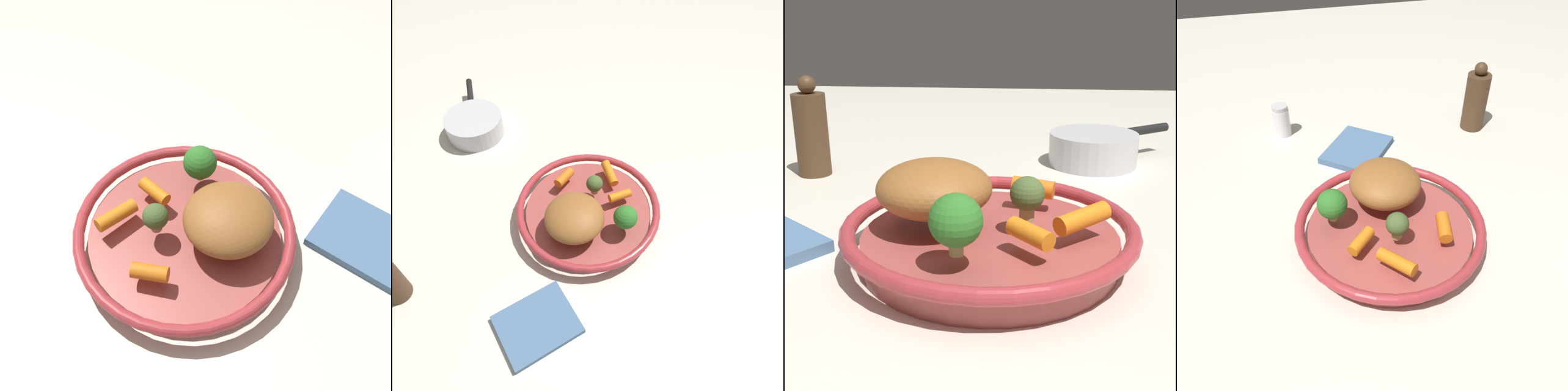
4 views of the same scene
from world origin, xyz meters
TOP-DOWN VIEW (x-y plane):
  - ground_plane at (0.00, 0.00)m, footprint 2.53×2.53m
  - serving_bowl at (0.00, 0.00)m, footprint 0.32×0.32m
  - roast_chicken_piece at (-0.06, 0.01)m, footprint 0.15×0.15m
  - baby_carrot_center at (0.10, -0.02)m, footprint 0.06×0.06m
  - baby_carrot_near_rim at (0.05, 0.08)m, footprint 0.05×0.03m
  - baby_carrot_right at (0.04, -0.06)m, footprint 0.05×0.05m
  - broccoli_floret_large at (-0.02, -0.09)m, footprint 0.05×0.05m
  - broccoli_floret_edge at (0.04, 0.00)m, footprint 0.04×0.04m
  - dish_towel at (-0.27, 0.00)m, footprint 0.18×0.18m

SIDE VIEW (x-z plane):
  - ground_plane at x=0.00m, z-range 0.00..0.00m
  - dish_towel at x=-0.27m, z-range 0.00..0.01m
  - serving_bowl at x=0.00m, z-range 0.00..0.05m
  - baby_carrot_right at x=0.04m, z-range 0.05..0.07m
  - baby_carrot_center at x=0.10m, z-range 0.04..0.07m
  - baby_carrot_near_rim at x=0.05m, z-range 0.05..0.07m
  - broccoli_floret_edge at x=0.04m, z-range 0.05..0.10m
  - roast_chicken_piece at x=-0.06m, z-range 0.05..0.11m
  - broccoli_floret_large at x=-0.02m, z-range 0.05..0.11m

